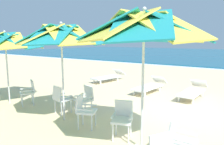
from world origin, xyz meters
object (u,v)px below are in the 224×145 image
(beach_umbrella_0, at_px, (144,28))
(sun_lounger_3, at_px, (109,76))
(beach_umbrella_2, at_px, (5,41))
(plastic_chair_1, at_px, (179,138))
(beach_umbrella_1, at_px, (61,36))
(plastic_chair_3, at_px, (84,109))
(plastic_chair_5, at_px, (85,98))
(plastic_chair_6, at_px, (29,91))
(plastic_chair_4, at_px, (61,98))
(sun_lounger_1, at_px, (193,91))
(sun_lounger_2, at_px, (150,86))
(plastic_chair_0, at_px, (123,117))

(beach_umbrella_0, height_order, sun_lounger_3, beach_umbrella_0)
(beach_umbrella_2, bearing_deg, sun_lounger_3, 83.31)
(plastic_chair_1, xyz_separation_m, beach_umbrella_2, (-6.18, 0.32, 1.71))
(beach_umbrella_0, xyz_separation_m, beach_umbrella_1, (-2.54, 0.20, -0.12))
(plastic_chair_3, bearing_deg, plastic_chair_5, 130.65)
(plastic_chair_5, distance_m, sun_lounger_3, 5.12)
(plastic_chair_6, bearing_deg, plastic_chair_3, -6.91)
(plastic_chair_1, relative_size, beach_umbrella_1, 0.32)
(plastic_chair_4, relative_size, sun_lounger_1, 0.40)
(plastic_chair_5, xyz_separation_m, plastic_chair_6, (-2.20, -0.45, 0.00))
(plastic_chair_4, bearing_deg, sun_lounger_1, 55.30)
(plastic_chair_6, bearing_deg, sun_lounger_3, 91.94)
(beach_umbrella_1, xyz_separation_m, beach_umbrella_2, (-2.82, -0.00, -0.15))
(beach_umbrella_0, relative_size, sun_lounger_1, 1.33)
(sun_lounger_3, bearing_deg, plastic_chair_5, -62.42)
(beach_umbrella_1, relative_size, plastic_chair_4, 3.16)
(plastic_chair_6, xyz_separation_m, sun_lounger_2, (2.69, 4.06, -0.22))
(plastic_chair_6, height_order, sun_lounger_1, plastic_chair_6)
(plastic_chair_0, relative_size, plastic_chair_6, 1.00)
(beach_umbrella_1, bearing_deg, plastic_chair_4, 146.09)
(plastic_chair_0, distance_m, plastic_chair_1, 1.44)
(plastic_chair_1, bearing_deg, plastic_chair_0, 166.99)
(plastic_chair_4, relative_size, beach_umbrella_2, 0.34)
(beach_umbrella_0, distance_m, plastic_chair_0, 2.07)
(beach_umbrella_0, relative_size, beach_umbrella_2, 1.11)
(plastic_chair_0, distance_m, beach_umbrella_1, 2.70)
(beach_umbrella_1, height_order, sun_lounger_3, beach_umbrella_1)
(plastic_chair_6, bearing_deg, sun_lounger_1, 43.27)
(plastic_chair_3, xyz_separation_m, plastic_chair_4, (-1.31, 0.39, 0.00))
(plastic_chair_4, relative_size, sun_lounger_2, 0.40)
(beach_umbrella_0, bearing_deg, plastic_chair_5, 158.75)
(plastic_chair_5, relative_size, beach_umbrella_2, 0.34)
(sun_lounger_1, bearing_deg, beach_umbrella_2, -139.53)
(plastic_chair_0, bearing_deg, plastic_chair_5, 157.91)
(beach_umbrella_2, distance_m, plastic_chair_6, 1.90)
(plastic_chair_0, distance_m, sun_lounger_2, 4.54)
(plastic_chair_5, height_order, sun_lounger_3, plastic_chair_5)
(beach_umbrella_1, relative_size, sun_lounger_2, 1.25)
(beach_umbrella_0, relative_size, plastic_chair_0, 3.32)
(plastic_chair_4, relative_size, plastic_chair_5, 1.00)
(beach_umbrella_0, bearing_deg, plastic_chair_3, 175.76)
(beach_umbrella_1, height_order, plastic_chair_3, beach_umbrella_1)
(beach_umbrella_0, bearing_deg, sun_lounger_3, 131.04)
(beach_umbrella_1, distance_m, sun_lounger_2, 4.85)
(sun_lounger_1, relative_size, sun_lounger_2, 0.99)
(sun_lounger_1, bearing_deg, plastic_chair_0, -95.82)
(plastic_chair_0, relative_size, plastic_chair_5, 1.00)
(beach_umbrella_0, xyz_separation_m, sun_lounger_3, (-4.75, 5.46, -2.19))
(plastic_chair_6, distance_m, sun_lounger_3, 4.99)
(plastic_chair_4, xyz_separation_m, sun_lounger_2, (1.11, 4.03, -0.22))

